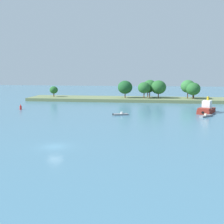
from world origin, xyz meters
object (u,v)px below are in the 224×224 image
(small_motorboat, at_px, (206,116))
(channel_buoy_red, at_px, (21,107))
(tugboat, at_px, (206,109))
(fishing_skiff, at_px, (121,114))

(small_motorboat, bearing_deg, channel_buoy_red, 172.73)
(tugboat, height_order, small_motorboat, tugboat)
(fishing_skiff, bearing_deg, channel_buoy_red, 168.03)
(tugboat, height_order, fishing_skiff, tugboat)
(fishing_skiff, xyz_separation_m, channel_buoy_red, (-35.46, 7.52, 0.58))
(fishing_skiff, relative_size, small_motorboat, 1.11)
(fishing_skiff, bearing_deg, tugboat, 16.67)
(fishing_skiff, height_order, channel_buoy_red, channel_buoy_red)
(tugboat, bearing_deg, fishing_skiff, -163.33)
(fishing_skiff, height_order, small_motorboat, small_motorboat)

